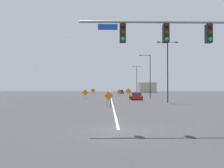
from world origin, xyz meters
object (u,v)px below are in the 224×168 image
at_px(street_lamp_mid_left, 149,74).
at_px(car_blue_mid, 121,92).
at_px(construction_sign_right_lane, 93,91).
at_px(construction_sign_left_shoulder, 109,97).
at_px(construction_sign_median_far, 85,93).
at_px(construction_sign_left_lane, 119,92).
at_px(street_lamp_mid_right, 168,67).
at_px(traffic_signal_assembly, 190,42).
at_px(street_lamp_far_right, 137,78).
at_px(car_red_near, 136,96).
at_px(construction_sign_right_shoulder, 128,92).

bearing_deg(street_lamp_mid_left, car_blue_mid, 97.81).
xyz_separation_m(construction_sign_right_lane, car_blue_mid, (9.18, 15.00, -0.67)).
bearing_deg(construction_sign_left_shoulder, car_blue_mid, 85.11).
bearing_deg(construction_sign_median_far, construction_sign_left_shoulder, -74.07).
bearing_deg(construction_sign_left_lane, street_lamp_mid_right, -73.04).
distance_m(street_lamp_mid_left, construction_sign_left_shoulder, 22.96).
distance_m(street_lamp_mid_right, construction_sign_right_lane, 35.09).
bearing_deg(traffic_signal_assembly, street_lamp_far_right, 85.21).
relative_size(construction_sign_left_lane, construction_sign_right_lane, 0.86).
bearing_deg(traffic_signal_assembly, construction_sign_right_lane, 100.00).
bearing_deg(construction_sign_left_shoulder, street_lamp_mid_left, 66.63).
bearing_deg(street_lamp_far_right, construction_sign_left_lane, -108.16).
bearing_deg(street_lamp_mid_right, construction_sign_right_lane, 112.84).
height_order(street_lamp_mid_left, car_red_near, street_lamp_mid_left).
relative_size(street_lamp_mid_right, street_lamp_far_right, 0.96).
distance_m(construction_sign_right_shoulder, construction_sign_right_lane, 18.09).
height_order(construction_sign_right_lane, car_blue_mid, construction_sign_right_lane).
relative_size(street_lamp_mid_left, construction_sign_right_lane, 4.65).
bearing_deg(traffic_signal_assembly, car_blue_mid, 90.04).
bearing_deg(traffic_signal_assembly, street_lamp_mid_left, 82.87).
relative_size(traffic_signal_assembly, car_blue_mid, 2.36).
bearing_deg(street_lamp_mid_left, street_lamp_far_right, 88.13).
bearing_deg(car_blue_mid, street_lamp_far_right, -36.34).
bearing_deg(construction_sign_median_far, car_blue_mid, 76.05).
relative_size(traffic_signal_assembly, construction_sign_left_shoulder, 5.23).
relative_size(street_lamp_mid_left, construction_sign_left_lane, 5.40).
xyz_separation_m(traffic_signal_assembly, street_lamp_mid_left, (4.38, 35.05, 0.27)).
height_order(street_lamp_mid_left, construction_sign_right_shoulder, street_lamp_mid_left).
height_order(street_lamp_far_right, car_red_near, street_lamp_far_right).
bearing_deg(car_blue_mid, car_red_near, -89.11).
relative_size(street_lamp_far_right, construction_sign_median_far, 5.00).
distance_m(construction_sign_right_lane, car_red_near, 25.81).
bearing_deg(construction_sign_right_lane, street_lamp_mid_left, -51.78).
xyz_separation_m(street_lamp_mid_left, construction_sign_left_lane, (-6.42, 5.95, -4.13)).
relative_size(street_lamp_mid_right, construction_sign_right_lane, 4.57).
bearing_deg(construction_sign_left_lane, construction_sign_right_shoulder, -65.56).
height_order(street_lamp_mid_right, street_lamp_mid_left, street_lamp_mid_left).
relative_size(traffic_signal_assembly, construction_sign_median_far, 5.07).
xyz_separation_m(traffic_signal_assembly, construction_sign_left_lane, (-2.03, 41.00, -3.86)).
relative_size(street_lamp_far_right, construction_sign_left_shoulder, 5.15).
bearing_deg(construction_sign_left_shoulder, construction_sign_right_lane, 96.96).
distance_m(traffic_signal_assembly, construction_sign_median_far, 32.06).
bearing_deg(car_red_near, construction_sign_left_shoulder, -109.96).
distance_m(construction_sign_right_shoulder, construction_sign_left_shoulder, 22.87).
bearing_deg(construction_sign_left_shoulder, construction_sign_median_far, 105.93).
distance_m(street_lamp_far_right, construction_sign_right_shoulder, 27.54).
relative_size(street_lamp_mid_right, construction_sign_left_lane, 5.31).
bearing_deg(street_lamp_far_right, car_blue_mid, 143.66).
relative_size(construction_sign_left_shoulder, construction_sign_left_lane, 1.07).
bearing_deg(car_blue_mid, traffic_signal_assembly, -89.96).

